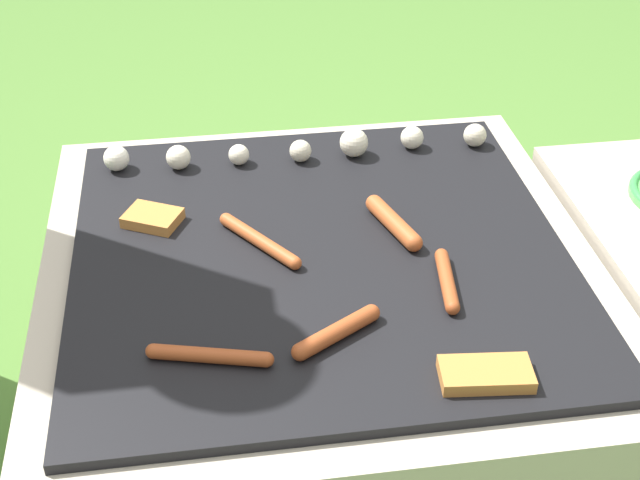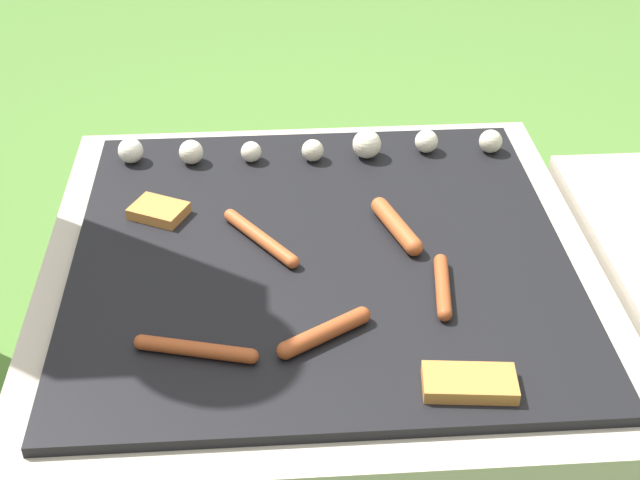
# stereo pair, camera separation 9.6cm
# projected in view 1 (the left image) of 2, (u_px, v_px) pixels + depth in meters

# --- Properties ---
(ground_plane) EXTENTS (14.00, 14.00, 0.00)m
(ground_plane) POSITION_uv_depth(u_px,v_px,m) (320.00, 412.00, 1.72)
(ground_plane) COLOR #47702D
(grill) EXTENTS (0.93, 0.93, 0.39)m
(grill) POSITION_uv_depth(u_px,v_px,m) (320.00, 338.00, 1.61)
(grill) COLOR #A89E8C
(grill) RESTS_ON ground_plane
(sausage_front_center) EXTENTS (0.18, 0.06, 0.02)m
(sausage_front_center) POSITION_uv_depth(u_px,v_px,m) (209.00, 355.00, 1.27)
(sausage_front_center) COLOR #93421E
(sausage_front_center) RESTS_ON grill
(sausage_mid_right) EXTENTS (0.14, 0.10, 0.03)m
(sausage_mid_right) POSITION_uv_depth(u_px,v_px,m) (337.00, 332.00, 1.30)
(sausage_mid_right) COLOR #93421E
(sausage_mid_right) RESTS_ON grill
(sausage_mid_left) EXTENTS (0.07, 0.16, 0.03)m
(sausage_mid_left) POSITION_uv_depth(u_px,v_px,m) (393.00, 222.00, 1.54)
(sausage_mid_left) COLOR #A34C23
(sausage_mid_left) RESTS_ON grill
(sausage_front_left) EXTENTS (0.04, 0.16, 0.02)m
(sausage_front_left) POSITION_uv_depth(u_px,v_px,m) (447.00, 280.00, 1.41)
(sausage_front_left) COLOR #93421E
(sausage_front_left) RESTS_ON grill
(sausage_back_center) EXTENTS (0.13, 0.17, 0.02)m
(sausage_back_center) POSITION_uv_depth(u_px,v_px,m) (259.00, 240.00, 1.50)
(sausage_back_center) COLOR #A34C23
(sausage_back_center) RESTS_ON grill
(bread_slice_center) EXTENTS (0.11, 0.10, 0.02)m
(bread_slice_center) POSITION_uv_depth(u_px,v_px,m) (153.00, 218.00, 1.56)
(bread_slice_center) COLOR #B27033
(bread_slice_center) RESTS_ON grill
(bread_slice_left) EXTENTS (0.13, 0.08, 0.02)m
(bread_slice_left) POSITION_uv_depth(u_px,v_px,m) (486.00, 374.00, 1.24)
(bread_slice_left) COLOR #B27033
(bread_slice_left) RESTS_ON grill
(mushroom_row) EXTENTS (0.75, 0.06, 0.06)m
(mushroom_row) POSITION_uv_depth(u_px,v_px,m) (301.00, 147.00, 1.74)
(mushroom_row) COLOR silver
(mushroom_row) RESTS_ON grill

